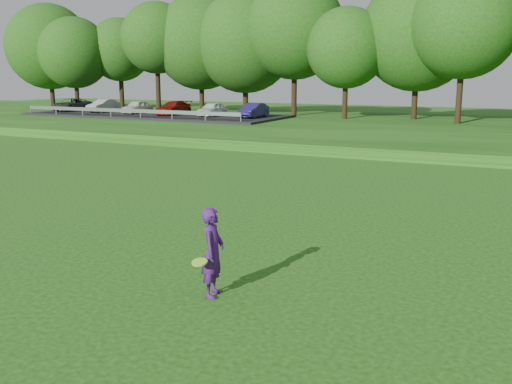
% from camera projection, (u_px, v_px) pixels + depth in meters
% --- Properties ---
extents(ground, '(140.00, 140.00, 0.00)m').
position_uv_depth(ground, '(160.00, 275.00, 12.69)').
color(ground, '#18430C').
rests_on(ground, ground).
extents(berm, '(130.00, 30.00, 0.60)m').
position_uv_depth(berm, '(427.00, 129.00, 42.52)').
color(berm, '#18430C').
rests_on(berm, ground).
extents(walking_path, '(130.00, 1.60, 0.04)m').
position_uv_depth(walking_path, '(381.00, 158.00, 30.27)').
color(walking_path, gray).
rests_on(walking_path, ground).
extents(treeline, '(104.00, 7.00, 15.00)m').
position_uv_depth(treeline, '(442.00, 25.00, 44.45)').
color(treeline, '#17450F').
rests_on(treeline, berm).
extents(parking_lot, '(24.00, 9.00, 1.38)m').
position_uv_depth(parking_lot, '(150.00, 111.00, 51.87)').
color(parking_lot, black).
rests_on(parking_lot, berm).
extents(woman, '(0.58, 0.99, 1.82)m').
position_uv_depth(woman, '(213.00, 252.00, 11.35)').
color(woman, '#451769').
rests_on(woman, ground).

